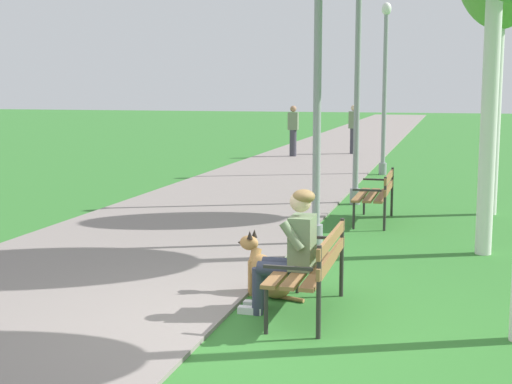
% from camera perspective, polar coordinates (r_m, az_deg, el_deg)
% --- Properties ---
extents(ground_plane, '(120.00, 120.00, 0.00)m').
position_cam_1_polar(ground_plane, '(6.83, -0.97, -10.78)').
color(ground_plane, '#33752D').
extents(paved_path, '(4.07, 60.00, 0.04)m').
position_cam_1_polar(paved_path, '(30.56, 7.38, 3.99)').
color(paved_path, gray).
rests_on(paved_path, ground).
extents(park_bench_near, '(0.55, 1.50, 0.85)m').
position_cam_1_polar(park_bench_near, '(7.18, 4.49, -5.60)').
color(park_bench_near, olive).
rests_on(park_bench_near, ground).
extents(park_bench_mid, '(0.55, 1.50, 0.85)m').
position_cam_1_polar(park_bench_mid, '(12.18, 9.51, 0.01)').
color(park_bench_mid, olive).
rests_on(park_bench_mid, ground).
extents(person_seated_on_near_bench, '(0.74, 0.49, 1.25)m').
position_cam_1_polar(person_seated_on_near_bench, '(7.12, 2.78, -4.30)').
color(person_seated_on_near_bench, '#33384C').
rests_on(person_seated_on_near_bench, ground).
extents(dog_shepherd, '(0.81, 0.42, 0.71)m').
position_cam_1_polar(dog_shepherd, '(7.80, 0.90, -6.36)').
color(dog_shepherd, '#B27F47').
rests_on(dog_shepherd, ground).
extents(lamp_post_near, '(0.24, 0.24, 4.12)m').
position_cam_1_polar(lamp_post_near, '(10.14, 4.82, 7.68)').
color(lamp_post_near, gray).
rests_on(lamp_post_near, ground).
extents(lamp_post_mid, '(0.24, 0.24, 4.14)m').
position_cam_1_polar(lamp_post_mid, '(13.91, 7.93, 7.79)').
color(lamp_post_mid, gray).
rests_on(lamp_post_mid, ground).
extents(lamp_post_far, '(0.24, 0.24, 4.32)m').
position_cam_1_polar(lamp_post_far, '(18.87, 10.04, 8.11)').
color(lamp_post_far, gray).
rests_on(lamp_post_far, ground).
extents(pedestrian_distant, '(0.32, 0.22, 1.65)m').
position_cam_1_polar(pedestrian_distant, '(23.30, 2.93, 4.78)').
color(pedestrian_distant, '#383842').
rests_on(pedestrian_distant, ground).
extents(pedestrian_further_distant, '(0.32, 0.22, 1.65)m').
position_cam_1_polar(pedestrian_further_distant, '(24.39, 7.65, 4.87)').
color(pedestrian_further_distant, '#383842').
rests_on(pedestrian_further_distant, ground).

